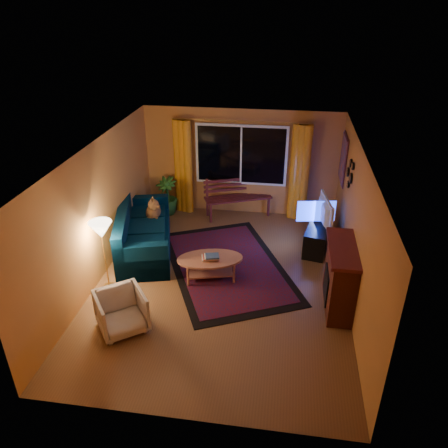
# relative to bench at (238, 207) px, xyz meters

# --- Properties ---
(floor) EXTENTS (4.50, 6.00, 0.02)m
(floor) POSITION_rel_bench_xyz_m (0.03, -2.75, -0.24)
(floor) COLOR brown
(floor) RESTS_ON ground
(ceiling) EXTENTS (4.50, 6.00, 0.02)m
(ceiling) POSITION_rel_bench_xyz_m (0.03, -2.75, 2.28)
(ceiling) COLOR white
(ceiling) RESTS_ON ground
(wall_back) EXTENTS (4.50, 0.02, 2.50)m
(wall_back) POSITION_rel_bench_xyz_m (0.03, 0.26, 1.02)
(wall_back) COLOR #C57C3B
(wall_back) RESTS_ON ground
(wall_left) EXTENTS (0.02, 6.00, 2.50)m
(wall_left) POSITION_rel_bench_xyz_m (-2.23, -2.75, 1.02)
(wall_left) COLOR #C57C3B
(wall_left) RESTS_ON ground
(wall_right) EXTENTS (0.02, 6.00, 2.50)m
(wall_right) POSITION_rel_bench_xyz_m (2.29, -2.75, 1.02)
(wall_right) COLOR #C57C3B
(wall_right) RESTS_ON ground
(window) EXTENTS (2.00, 0.02, 1.30)m
(window) POSITION_rel_bench_xyz_m (0.03, 0.19, 1.22)
(window) COLOR black
(window) RESTS_ON wall_back
(curtain_rod) EXTENTS (3.20, 0.03, 0.03)m
(curtain_rod) POSITION_rel_bench_xyz_m (0.03, 0.15, 2.02)
(curtain_rod) COLOR #BF8C3F
(curtain_rod) RESTS_ON wall_back
(curtain_left) EXTENTS (0.36, 0.36, 2.24)m
(curtain_left) POSITION_rel_bench_xyz_m (-1.32, 0.13, 0.89)
(curtain_left) COLOR orange
(curtain_left) RESTS_ON ground
(curtain_right) EXTENTS (0.36, 0.36, 2.24)m
(curtain_right) POSITION_rel_bench_xyz_m (1.38, 0.13, 0.89)
(curtain_right) COLOR orange
(curtain_right) RESTS_ON ground
(bench) EXTENTS (1.62, 1.03, 0.47)m
(bench) POSITION_rel_bench_xyz_m (0.00, 0.00, 0.00)
(bench) COLOR #471619
(bench) RESTS_ON ground
(potted_plant) EXTENTS (0.66, 0.66, 0.91)m
(potted_plant) POSITION_rel_bench_xyz_m (-1.71, -0.12, 0.22)
(potted_plant) COLOR #235B1E
(potted_plant) RESTS_ON ground
(sofa) EXTENTS (1.56, 2.50, 0.94)m
(sofa) POSITION_rel_bench_xyz_m (-1.70, -1.87, 0.23)
(sofa) COLOR black
(sofa) RESTS_ON ground
(dog) EXTENTS (0.32, 0.43, 0.46)m
(dog) POSITION_rel_bench_xyz_m (-1.65, -1.35, 0.46)
(dog) COLOR brown
(dog) RESTS_ON sofa
(armchair) EXTENTS (0.96, 0.95, 0.73)m
(armchair) POSITION_rel_bench_xyz_m (-1.32, -4.24, 0.13)
(armchair) COLOR beige
(armchair) RESTS_ON ground
(floor_lamp) EXTENTS (0.27, 0.27, 1.31)m
(floor_lamp) POSITION_rel_bench_xyz_m (-1.97, -3.21, 0.42)
(floor_lamp) COLOR #BF8C3F
(floor_lamp) RESTS_ON ground
(rug) EXTENTS (3.23, 3.81, 0.02)m
(rug) POSITION_rel_bench_xyz_m (0.05, -2.23, -0.22)
(rug) COLOR #5F070E
(rug) RESTS_ON ground
(coffee_table) EXTENTS (1.48, 1.48, 0.44)m
(coffee_table) POSITION_rel_bench_xyz_m (-0.20, -2.67, -0.01)
(coffee_table) COLOR #B96E57
(coffee_table) RESTS_ON ground
(tv_console) EXTENTS (0.67, 1.34, 0.53)m
(tv_console) POSITION_rel_bench_xyz_m (1.84, -1.18, 0.03)
(tv_console) COLOR black
(tv_console) RESTS_ON ground
(television) EXTENTS (0.29, 0.99, 0.57)m
(television) POSITION_rel_bench_xyz_m (1.84, -1.18, 0.58)
(television) COLOR black
(television) RESTS_ON tv_console
(fireplace) EXTENTS (0.40, 1.20, 1.10)m
(fireplace) POSITION_rel_bench_xyz_m (2.08, -3.15, 0.32)
(fireplace) COLOR maroon
(fireplace) RESTS_ON ground
(mirror_cluster) EXTENTS (0.06, 0.60, 0.56)m
(mirror_cluster) POSITION_rel_bench_xyz_m (2.24, -1.45, 1.57)
(mirror_cluster) COLOR black
(mirror_cluster) RESTS_ON wall_right
(painting) EXTENTS (0.04, 0.76, 0.96)m
(painting) POSITION_rel_bench_xyz_m (2.25, -0.30, 1.42)
(painting) COLOR #CB4812
(painting) RESTS_ON wall_right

